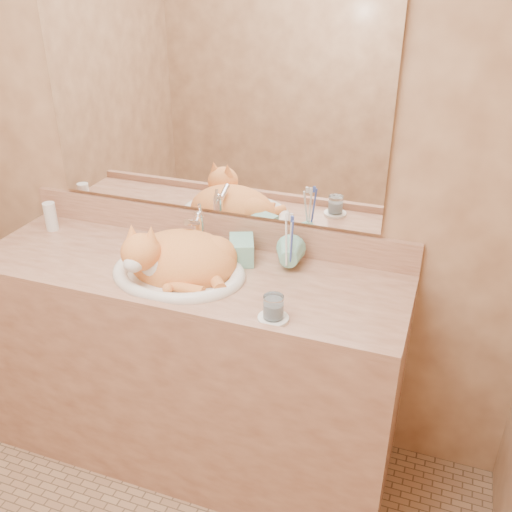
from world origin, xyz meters
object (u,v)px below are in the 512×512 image
(toothbrush_cup, at_px, (289,261))
(sink_basin, at_px, (178,256))
(soap_dispenser, at_px, (242,245))
(water_glass, at_px, (273,307))
(vanity_counter, at_px, (190,366))
(cat, at_px, (177,257))

(toothbrush_cup, bearing_deg, sink_basin, -159.77)
(sink_basin, height_order, soap_dispenser, soap_dispenser)
(water_glass, bearing_deg, soap_dispenser, 127.85)
(water_glass, bearing_deg, toothbrush_cup, 97.85)
(sink_basin, bearing_deg, vanity_counter, 82.60)
(water_glass, bearing_deg, sink_basin, 158.92)
(soap_dispenser, bearing_deg, sink_basin, -172.83)
(vanity_counter, xyz_separation_m, sink_basin, (-0.01, -0.02, 0.50))
(vanity_counter, height_order, sink_basin, sink_basin)
(vanity_counter, bearing_deg, water_glass, -23.83)
(soap_dispenser, bearing_deg, vanity_counter, -176.74)
(cat, height_order, water_glass, cat)
(water_glass, bearing_deg, cat, 157.70)
(sink_basin, relative_size, cat, 1.21)
(sink_basin, xyz_separation_m, soap_dispenser, (0.20, 0.11, 0.02))
(soap_dispenser, bearing_deg, cat, -176.76)
(toothbrush_cup, bearing_deg, soap_dispenser, -171.74)
(cat, bearing_deg, water_glass, -31.08)
(vanity_counter, distance_m, water_glass, 0.64)
(cat, bearing_deg, sink_basin, -67.36)
(toothbrush_cup, bearing_deg, cat, -162.01)
(soap_dispenser, height_order, water_glass, soap_dispenser)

